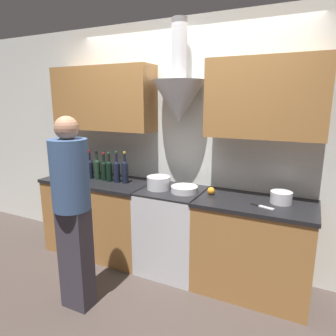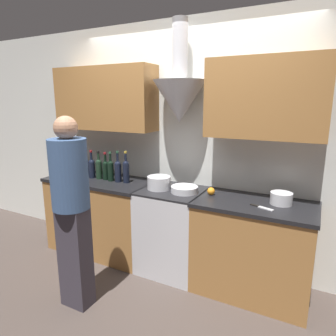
# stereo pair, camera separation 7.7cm
# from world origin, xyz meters

# --- Properties ---
(ground_plane) EXTENTS (12.00, 12.00, 0.00)m
(ground_plane) POSITION_xyz_m (0.00, 0.00, 0.00)
(ground_plane) COLOR #423833
(wall_back) EXTENTS (8.40, 0.54, 2.60)m
(wall_back) POSITION_xyz_m (-0.04, 0.61, 1.47)
(wall_back) COLOR silver
(wall_back) RESTS_ON ground_plane
(counter_left) EXTENTS (1.27, 0.62, 0.89)m
(counter_left) POSITION_xyz_m (-0.94, 0.34, 0.45)
(counter_left) COLOR #9E6B38
(counter_left) RESTS_ON ground_plane
(counter_right) EXTENTS (1.06, 0.62, 0.89)m
(counter_right) POSITION_xyz_m (0.83, 0.34, 0.45)
(counter_right) COLOR #9E6B38
(counter_right) RESTS_ON ground_plane
(stove_range) EXTENTS (0.63, 0.60, 0.89)m
(stove_range) POSITION_xyz_m (0.00, 0.34, 0.45)
(stove_range) COLOR silver
(stove_range) RESTS_ON ground_plane
(wine_bottle_0) EXTENTS (0.08, 0.08, 0.35)m
(wine_bottle_0) POSITION_xyz_m (-1.49, 0.36, 1.03)
(wine_bottle_0) COLOR black
(wine_bottle_0) RESTS_ON counter_left
(wine_bottle_1) EXTENTS (0.08, 0.08, 0.32)m
(wine_bottle_1) POSITION_xyz_m (-1.39, 0.34, 1.01)
(wine_bottle_1) COLOR black
(wine_bottle_1) RESTS_ON counter_left
(wine_bottle_2) EXTENTS (0.08, 0.08, 0.36)m
(wine_bottle_2) POSITION_xyz_m (-1.28, 0.36, 1.04)
(wine_bottle_2) COLOR black
(wine_bottle_2) RESTS_ON counter_left
(wine_bottle_3) EXTENTS (0.08, 0.08, 0.33)m
(wine_bottle_3) POSITION_xyz_m (-1.17, 0.35, 1.01)
(wine_bottle_3) COLOR black
(wine_bottle_3) RESTS_ON counter_left
(wine_bottle_4) EXTENTS (0.07, 0.07, 0.33)m
(wine_bottle_4) POSITION_xyz_m (-1.06, 0.34, 1.02)
(wine_bottle_4) COLOR black
(wine_bottle_4) RESTS_ON counter_left
(wine_bottle_5) EXTENTS (0.07, 0.07, 0.33)m
(wine_bottle_5) POSITION_xyz_m (-0.96, 0.35, 1.02)
(wine_bottle_5) COLOR black
(wine_bottle_5) RESTS_ON counter_left
(wine_bottle_6) EXTENTS (0.07, 0.07, 0.32)m
(wine_bottle_6) POSITION_xyz_m (-0.87, 0.35, 1.01)
(wine_bottle_6) COLOR black
(wine_bottle_6) RESTS_ON counter_left
(wine_bottle_7) EXTENTS (0.07, 0.07, 0.33)m
(wine_bottle_7) POSITION_xyz_m (-0.78, 0.33, 1.02)
(wine_bottle_7) COLOR black
(wine_bottle_7) RESTS_ON counter_left
(wine_bottle_8) EXTENTS (0.07, 0.07, 0.35)m
(wine_bottle_8) POSITION_xyz_m (-0.68, 0.34, 1.03)
(wine_bottle_8) COLOR black
(wine_bottle_8) RESTS_ON counter_left
(wine_bottle_9) EXTENTS (0.07, 0.07, 0.35)m
(wine_bottle_9) POSITION_xyz_m (-0.58, 0.35, 1.03)
(wine_bottle_9) COLOR black
(wine_bottle_9) RESTS_ON counter_left
(stock_pot) EXTENTS (0.24, 0.24, 0.13)m
(stock_pot) POSITION_xyz_m (-0.14, 0.31, 0.95)
(stock_pot) COLOR silver
(stock_pot) RESTS_ON stove_range
(mixing_bowl) EXTENTS (0.27, 0.27, 0.06)m
(mixing_bowl) POSITION_xyz_m (0.14, 0.32, 0.92)
(mixing_bowl) COLOR silver
(mixing_bowl) RESTS_ON stove_range
(orange_fruit) EXTENTS (0.07, 0.07, 0.07)m
(orange_fruit) POSITION_xyz_m (0.40, 0.37, 0.93)
(orange_fruit) COLOR orange
(orange_fruit) RESTS_ON counter_right
(saucepan) EXTENTS (0.19, 0.19, 0.11)m
(saucepan) POSITION_xyz_m (1.04, 0.40, 0.94)
(saucepan) COLOR silver
(saucepan) RESTS_ON counter_right
(chefs_knife) EXTENTS (0.21, 0.10, 0.01)m
(chefs_knife) POSITION_xyz_m (0.91, 0.22, 0.89)
(chefs_knife) COLOR silver
(chefs_knife) RESTS_ON counter_right
(person_foreground_left) EXTENTS (0.31, 0.31, 1.67)m
(person_foreground_left) POSITION_xyz_m (-0.49, -0.56, 0.93)
(person_foreground_left) COLOR #38333D
(person_foreground_left) RESTS_ON ground_plane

